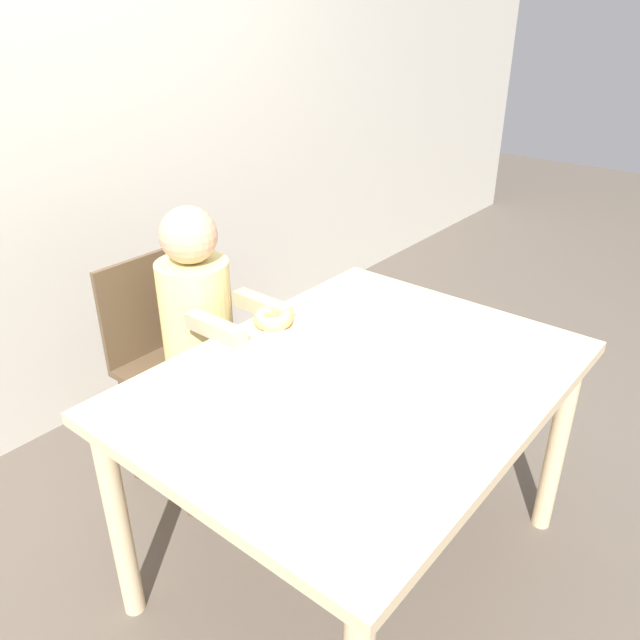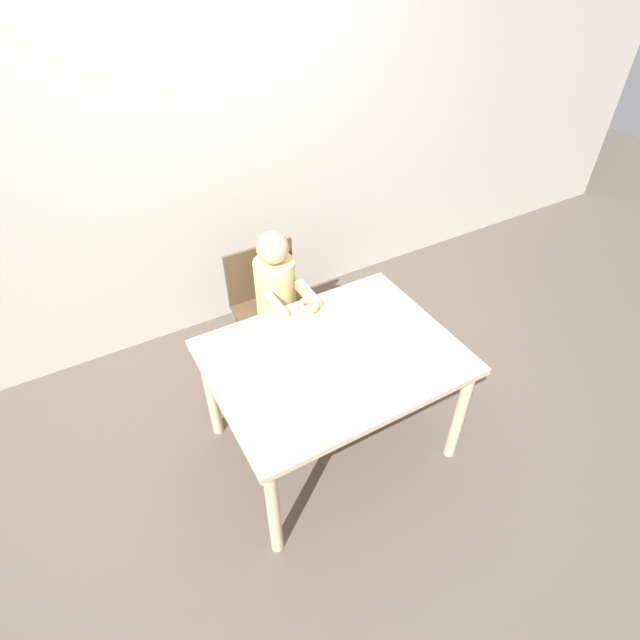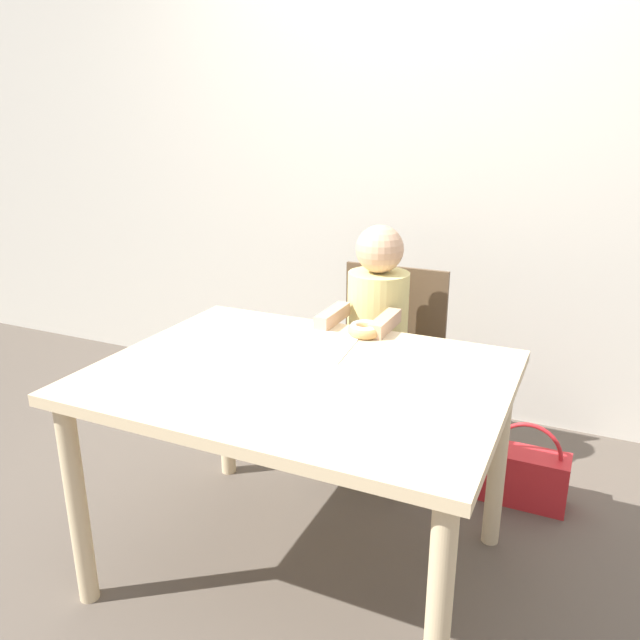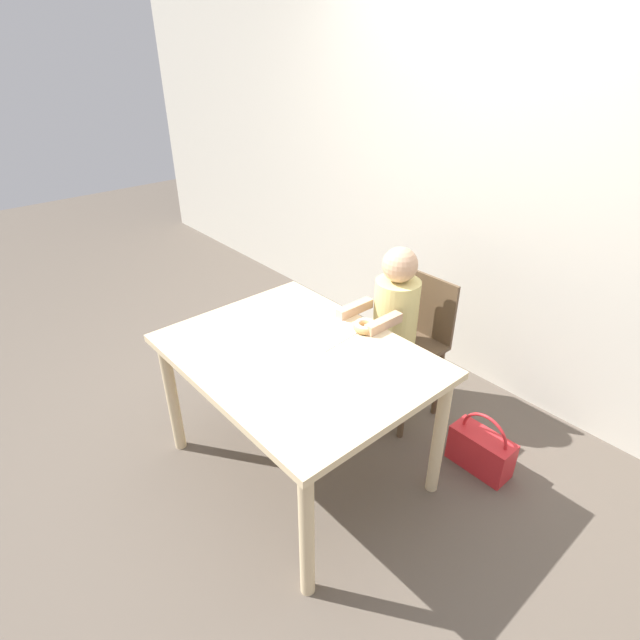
# 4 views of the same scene
# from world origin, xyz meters

# --- Properties ---
(ground_plane) EXTENTS (12.00, 12.00, 0.00)m
(ground_plane) POSITION_xyz_m (0.00, 0.00, 0.00)
(ground_plane) COLOR brown
(wall_back) EXTENTS (8.00, 0.05, 2.50)m
(wall_back) POSITION_xyz_m (0.00, 1.43, 1.25)
(wall_back) COLOR beige
(wall_back) RESTS_ON ground_plane
(dining_table) EXTENTS (1.22, 0.93, 0.72)m
(dining_table) POSITION_xyz_m (0.00, 0.00, 0.63)
(dining_table) COLOR beige
(dining_table) RESTS_ON ground_plane
(chair) EXTENTS (0.45, 0.37, 0.84)m
(chair) POSITION_xyz_m (0.01, 0.78, 0.47)
(chair) COLOR brown
(chair) RESTS_ON ground_plane
(child_figure) EXTENTS (0.25, 0.45, 1.05)m
(child_figure) POSITION_xyz_m (0.01, 0.67, 0.54)
(child_figure) COLOR #E0D17F
(child_figure) RESTS_ON ground_plane
(donut) EXTENTS (0.12, 0.12, 0.04)m
(donut) POSITION_xyz_m (0.07, 0.38, 0.74)
(donut) COLOR tan
(donut) RESTS_ON dining_table
(napkin) EXTENTS (0.31, 0.31, 0.00)m
(napkin) POSITION_xyz_m (-0.07, 0.22, 0.72)
(napkin) COLOR white
(napkin) RESTS_ON dining_table
(handbag) EXTENTS (0.32, 0.14, 0.34)m
(handbag) POSITION_xyz_m (0.62, 0.70, 0.12)
(handbag) COLOR red
(handbag) RESTS_ON ground_plane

